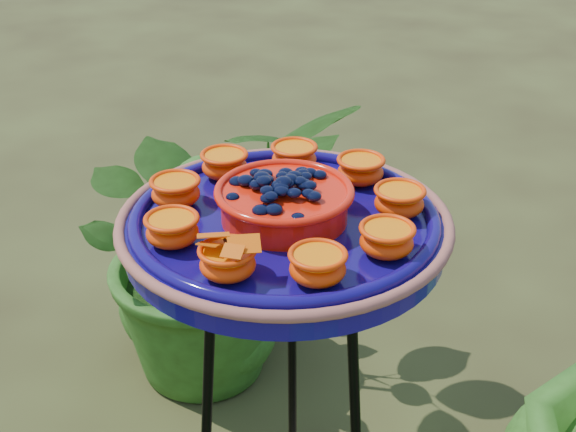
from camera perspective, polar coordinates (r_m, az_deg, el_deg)
The scene contains 3 objects.
tripod_stand at distance 1.43m, azimuth -0.22°, elevation -14.86°, with size 0.45×0.45×0.94m.
feeder_dish at distance 1.18m, azimuth -0.26°, elevation -0.30°, with size 0.63×0.63×0.11m.
shrub_back_left at distance 2.25m, azimuth -5.94°, elevation -1.61°, with size 0.77×0.66×0.85m, color #224512.
Camera 1 is at (0.55, -0.84, 1.56)m, focal length 50.00 mm.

